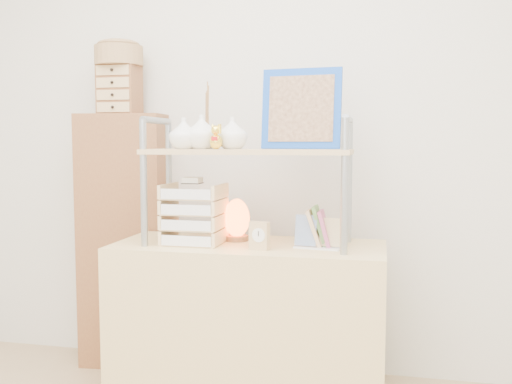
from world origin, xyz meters
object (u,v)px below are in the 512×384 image
Objects in this scene: cabinet at (124,240)px; letter_tray at (193,217)px; desk at (249,326)px; salt_lamp at (237,219)px.

cabinet is 4.53× the size of letter_tray.
desk is at bearing 10.13° from letter_tray.
letter_tray is at bearing -43.08° from cabinet.
cabinet reaches higher than letter_tray.
letter_tray is 1.54× the size of salt_lamp.
cabinet is 0.78m from salt_lamp.
salt_lamp is at bearing 35.16° from letter_tray.
cabinet is 6.96× the size of salt_lamp.
letter_tray is at bearing -144.84° from salt_lamp.
desk is 0.55m from letter_tray.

